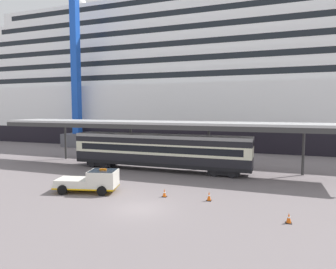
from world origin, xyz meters
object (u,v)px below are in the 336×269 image
traffic_cone_near (209,196)px  service_truck (92,180)px  dockside_crane (78,47)px  traffic_cone_mid (164,193)px  traffic_cone_far (289,218)px  cruise_ship (249,81)px  train_carriage (160,150)px

traffic_cone_near → service_truck: bearing=-174.6°
service_truck → dockside_crane: bearing=127.8°
traffic_cone_mid → dockside_crane: dockside_crane is taller
traffic_cone_mid → traffic_cone_far: 9.46m
cruise_ship → traffic_cone_near: cruise_ship is taller
traffic_cone_far → traffic_cone_mid: bearing=164.3°
service_truck → traffic_cone_mid: 6.29m
train_carriage → traffic_cone_far: bearing=-42.3°
traffic_cone_near → traffic_cone_mid: bearing=-176.9°
cruise_ship → traffic_cone_near: (0.35, -40.76, -12.21)m
train_carriage → service_truck: 10.46m
traffic_cone_near → dockside_crane: size_ratio=0.01×
traffic_cone_mid → cruise_ship: bearing=85.5°
cruise_ship → train_carriage: bearing=-103.0°
cruise_ship → service_truck: size_ratio=25.99×
traffic_cone_mid → dockside_crane: size_ratio=0.01×
cruise_ship → traffic_cone_near: 42.55m
traffic_cone_near → traffic_cone_far: bearing=-26.5°
service_truck → traffic_cone_near: service_truck is taller
traffic_cone_mid → dockside_crane: (-26.05, 24.83, 17.99)m
train_carriage → traffic_cone_far: train_carriage is taller
traffic_cone_mid → traffic_cone_near: bearing=3.1°
cruise_ship → service_truck: (-9.43, -41.69, -11.59)m
traffic_cone_near → traffic_cone_mid: (-3.57, -0.19, -0.05)m
service_truck → cruise_ship: bearing=77.2°
service_truck → traffic_cone_near: 9.85m
cruise_ship → traffic_cone_far: 45.59m
traffic_cone_near → traffic_cone_mid: 3.58m
traffic_cone_near → traffic_cone_far: traffic_cone_near is taller
service_truck → dockside_crane: 36.70m
traffic_cone_far → dockside_crane: size_ratio=0.01×
dockside_crane → service_truck: bearing=-52.2°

